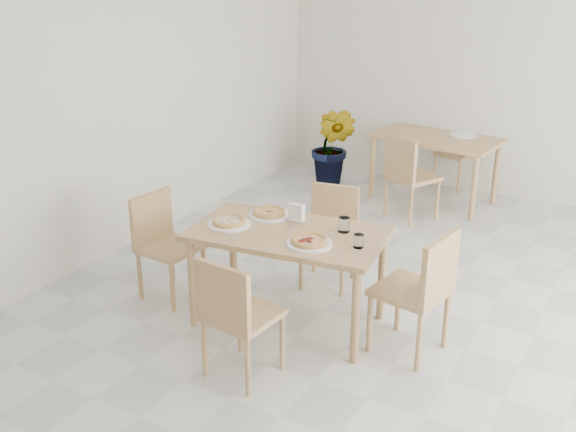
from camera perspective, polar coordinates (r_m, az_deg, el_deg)
The scene contains 21 objects.
main_table at distance 4.93m, azimuth 0.00°, elevation -2.26°, with size 1.50×0.97×0.75m.
chair_south at distance 4.36m, azimuth -4.55°, elevation -8.03°, with size 0.47×0.47×0.87m.
chair_north at distance 5.68m, azimuth 3.66°, elevation -1.02°, with size 0.48×0.48×0.83m.
chair_west at distance 5.51m, azimuth -10.57°, elevation -1.87°, with size 0.46×0.46×0.86m.
chair_east at distance 4.68m, azimuth 11.29°, elevation -5.80°, with size 0.52×0.52×0.92m.
plate_margherita at distance 5.18m, azimuth -1.59°, elevation 0.08°, with size 0.32×0.32×0.02m, color white.
plate_mushroom at distance 5.03m, azimuth -5.01°, elevation -0.68°, with size 0.32×0.32×0.02m, color white.
plate_pepperoni at distance 4.67m, azimuth 1.82°, elevation -2.34°, with size 0.32×0.32×0.02m, color white.
pizza_margherita at distance 5.17m, azimuth -1.59°, elevation 0.32°, with size 0.31×0.31×0.03m.
pizza_mushroom at distance 5.02m, azimuth -5.02°, elevation -0.44°, with size 0.32×0.32×0.03m.
pizza_pepperoni at distance 4.67m, azimuth 1.82°, elevation -2.08°, with size 0.32×0.32×0.03m.
tumbler_a at distance 4.89m, azimuth 4.76°, elevation -0.74°, with size 0.08×0.08×0.11m, color white.
tumbler_b at distance 4.64m, azimuth 6.01°, elevation -2.12°, with size 0.07×0.07×0.09m, color white.
napkin_holder at distance 5.04m, azimuth 0.73°, elevation 0.22°, with size 0.13×0.07×0.14m.
fork_a at distance 5.03m, azimuth 0.54°, elevation -0.66°, with size 0.01×0.16×0.01m, color silver.
fork_b at distance 4.77m, azimuth -4.55°, elevation -1.95°, with size 0.01×0.18×0.01m, color silver.
second_table at distance 7.71m, azimuth 12.37°, elevation 5.90°, with size 1.43×0.92×0.75m.
chair_back_s at distance 7.12m, azimuth 10.08°, elevation 3.67°, with size 0.59×0.59×0.90m.
chair_back_n at distance 8.37m, azimuth 14.45°, elevation 5.62°, with size 0.51×0.51×0.82m.
plate_empty at distance 7.80m, azimuth 14.64°, elevation 6.66°, with size 0.30×0.30×0.02m, color white.
potted_plant at distance 8.13m, azimuth 3.84°, elevation 5.88°, with size 0.53×0.43×0.97m, color #2E7121.
Camera 1 is at (1.36, -4.20, 2.62)m, focal length 42.00 mm.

